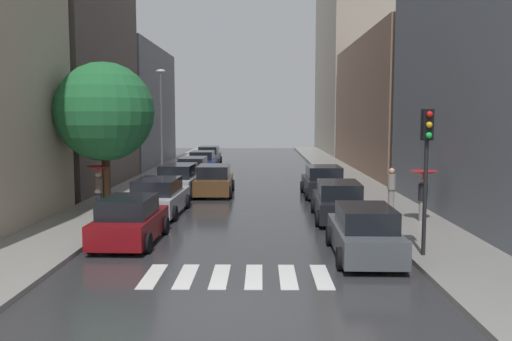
# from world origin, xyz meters

# --- Properties ---
(ground_plane) EXTENTS (28.00, 72.00, 0.04)m
(ground_plane) POSITION_xyz_m (0.00, 24.00, -0.02)
(ground_plane) COLOR #2F2F32
(sidewalk_left) EXTENTS (3.00, 72.00, 0.15)m
(sidewalk_left) POSITION_xyz_m (-6.50, 24.00, 0.07)
(sidewalk_left) COLOR gray
(sidewalk_left) RESTS_ON ground
(sidewalk_right) EXTENTS (3.00, 72.00, 0.15)m
(sidewalk_right) POSITION_xyz_m (6.50, 24.00, 0.07)
(sidewalk_right) COLOR gray
(sidewalk_right) RESTS_ON ground
(crosswalk_stripes) EXTENTS (4.95, 2.20, 0.01)m
(crosswalk_stripes) POSITION_xyz_m (0.00, 2.68, 0.01)
(crosswalk_stripes) COLOR silver
(crosswalk_stripes) RESTS_ON ground
(building_left_mid) EXTENTS (6.00, 12.33, 20.29)m
(building_left_mid) POSITION_xyz_m (-11.00, 20.12, 10.15)
(building_left_mid) COLOR #564C47
(building_left_mid) RESTS_ON ground
(building_left_far) EXTENTS (6.00, 15.34, 10.08)m
(building_left_far) POSITION_xyz_m (-11.00, 34.54, 5.04)
(building_left_far) COLOR slate
(building_left_far) RESTS_ON ground
(building_right_mid) EXTENTS (6.00, 21.48, 10.14)m
(building_right_mid) POSITION_xyz_m (11.00, 30.44, 5.07)
(building_right_mid) COLOR #8C6B56
(building_right_mid) RESTS_ON ground
(building_right_far) EXTENTS (6.00, 20.05, 23.60)m
(building_right_far) POSITION_xyz_m (11.00, 52.33, 11.80)
(building_right_far) COLOR #9E9384
(building_right_far) RESTS_ON ground
(parked_car_left_nearest) EXTENTS (2.09, 4.09, 1.59)m
(parked_car_left_nearest) POSITION_xyz_m (-3.76, 6.37, 0.74)
(parked_car_left_nearest) COLOR maroon
(parked_car_left_nearest) RESTS_ON ground
(parked_car_left_second) EXTENTS (2.27, 4.70, 1.58)m
(parked_car_left_second) POSITION_xyz_m (-3.81, 11.61, 0.75)
(parked_car_left_second) COLOR #B2B7BF
(parked_car_left_second) RESTS_ON ground
(parked_car_left_third) EXTENTS (2.27, 4.79, 1.70)m
(parked_car_left_third) POSITION_xyz_m (-3.79, 17.18, 0.79)
(parked_car_left_third) COLOR #B2B7BF
(parked_car_left_third) RESTS_ON ground
(parked_car_left_fourth) EXTENTS (2.10, 4.82, 1.55)m
(parked_car_left_fourth) POSITION_xyz_m (-3.87, 23.93, 0.73)
(parked_car_left_fourth) COLOR #474C51
(parked_car_left_fourth) RESTS_ON ground
(parked_car_left_fifth) EXTENTS (2.13, 4.55, 1.58)m
(parked_car_left_fifth) POSITION_xyz_m (-3.88, 29.64, 0.75)
(parked_car_left_fifth) COLOR navy
(parked_car_left_fifth) RESTS_ON ground
(parked_car_left_sixth) EXTENTS (2.00, 4.70, 1.64)m
(parked_car_left_sixth) POSITION_xyz_m (-3.95, 35.28, 0.77)
(parked_car_left_sixth) COLOR #474C51
(parked_car_left_sixth) RESTS_ON ground
(parked_car_right_nearest) EXTENTS (2.05, 4.32, 1.58)m
(parked_car_right_nearest) POSITION_xyz_m (3.75, 4.65, 0.74)
(parked_car_right_nearest) COLOR #474C51
(parked_car_right_nearest) RESTS_ON ground
(parked_car_right_second) EXTENTS (2.20, 4.54, 1.59)m
(parked_car_right_second) POSITION_xyz_m (3.82, 10.51, 0.75)
(parked_car_right_second) COLOR black
(parked_car_right_second) RESTS_ON ground
(parked_car_right_third) EXTENTS (2.19, 4.21, 1.64)m
(parked_car_right_third) POSITION_xyz_m (3.93, 16.86, 0.77)
(parked_car_right_third) COLOR black
(parked_car_right_third) RESTS_ON ground
(car_midroad) EXTENTS (2.10, 4.45, 1.63)m
(car_midroad) POSITION_xyz_m (-1.92, 17.48, 0.76)
(car_midroad) COLOR brown
(car_midroad) RESTS_ON ground
(pedestrian_foreground) EXTENTS (1.07, 1.07, 1.99)m
(pedestrian_foreground) POSITION_xyz_m (6.96, 9.51, 1.63)
(pedestrian_foreground) COLOR gray
(pedestrian_foreground) RESTS_ON sidewalk_right
(pedestrian_near_tree) EXTENTS (0.36, 0.36, 1.82)m
(pedestrian_near_tree) POSITION_xyz_m (6.41, 12.27, 1.11)
(pedestrian_near_tree) COLOR gray
(pedestrian_near_tree) RESTS_ON sidewalk_right
(pedestrian_by_kerb) EXTENTS (0.97, 0.97, 1.97)m
(pedestrian_by_kerb) POSITION_xyz_m (-6.36, 11.49, 1.57)
(pedestrian_by_kerb) COLOR black
(pedestrian_by_kerb) RESTS_ON sidewalk_left
(street_tree_left) EXTENTS (4.25, 4.25, 6.42)m
(street_tree_left) POSITION_xyz_m (-6.11, 11.80, 4.43)
(street_tree_left) COLOR #513823
(street_tree_left) RESTS_ON sidewalk_left
(traffic_light_right_corner) EXTENTS (0.30, 0.42, 4.30)m
(traffic_light_right_corner) POSITION_xyz_m (5.45, 4.37, 3.29)
(traffic_light_right_corner) COLOR black
(traffic_light_right_corner) RESTS_ON sidewalk_right
(lamp_post_left) EXTENTS (0.60, 0.28, 6.97)m
(lamp_post_left) POSITION_xyz_m (-5.55, 21.86, 4.17)
(lamp_post_left) COLOR #595B60
(lamp_post_left) RESTS_ON sidewalk_left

